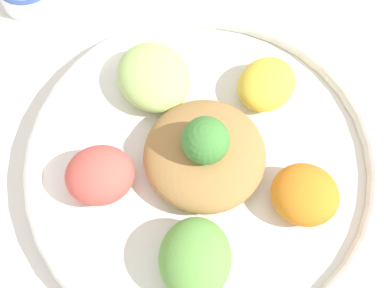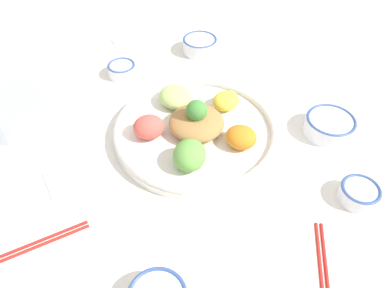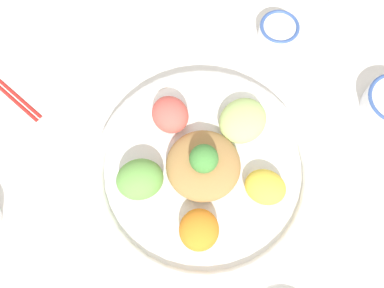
% 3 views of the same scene
% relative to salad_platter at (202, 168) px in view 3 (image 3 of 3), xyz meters
% --- Properties ---
extents(ground_plane, '(2.40, 2.40, 0.00)m').
position_rel_salad_platter_xyz_m(ground_plane, '(0.02, -0.01, -0.03)').
color(ground_plane, white).
extents(salad_platter, '(0.40, 0.40, 0.11)m').
position_rel_salad_platter_xyz_m(salad_platter, '(0.00, 0.00, 0.00)').
color(salad_platter, white).
rests_on(salad_platter, ground_plane).
extents(rice_bowl_plain, '(0.08, 0.08, 0.04)m').
position_rel_salad_platter_xyz_m(rice_bowl_plain, '(0.33, 0.02, -0.00)').
color(rice_bowl_plain, white).
rests_on(rice_bowl_plain, ground_plane).
extents(serving_spoon_main, '(0.12, 0.04, 0.01)m').
position_rel_salad_platter_xyz_m(serving_spoon_main, '(0.10, 0.34, -0.02)').
color(serving_spoon_main, silver).
rests_on(serving_spoon_main, ground_plane).
extents(serving_spoon_extra, '(0.12, 0.05, 0.01)m').
position_rel_salad_platter_xyz_m(serving_spoon_extra, '(0.47, -0.04, -0.02)').
color(serving_spoon_extra, silver).
rests_on(serving_spoon_extra, ground_plane).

